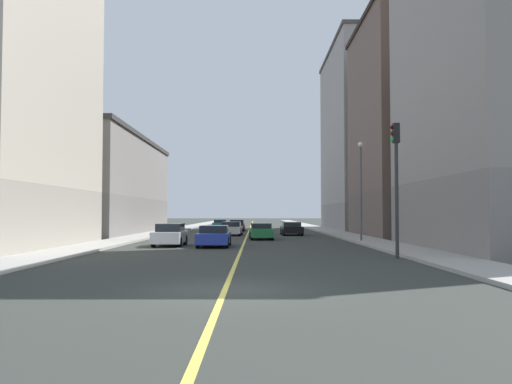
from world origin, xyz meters
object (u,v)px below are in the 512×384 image
object	(u,v)px
building_left_far	(370,139)
car_maroon	(238,225)
car_white	(172,235)
building_right_midblock	(100,186)
car_teal	(222,224)
building_left_mid	(417,127)
street_lamp_left_near	(362,180)
traffic_light_left_near	(398,171)
car_blue	(216,236)
building_left_near	(512,57)
car_green	(263,231)
car_silver	(233,229)
car_black	(293,229)

from	to	relation	value
building_left_far	car_maroon	distance (m)	20.40
car_white	building_right_midblock	bearing A→B (deg)	118.32
building_right_midblock	car_teal	xyz separation A→B (m)	(10.92, 19.67, -4.27)
car_teal	building_left_mid	bearing A→B (deg)	-53.39
street_lamp_left_near	traffic_light_left_near	bearing A→B (deg)	-94.52
building_left_mid	car_white	world-z (taller)	building_left_mid
building_right_midblock	car_teal	bearing A→B (deg)	60.97
building_right_midblock	car_blue	distance (m)	24.54
building_left_far	car_maroon	world-z (taller)	building_left_far
street_lamp_left_near	car_white	xyz separation A→B (m)	(-12.77, -3.72, -3.68)
building_right_midblock	car_white	size ratio (longest dim) A/B	6.58
building_left_near	building_left_mid	distance (m)	17.27
traffic_light_left_near	car_teal	distance (m)	49.69
building_left_near	car_blue	size ratio (longest dim) A/B	5.07
car_green	car_blue	bearing A→B (deg)	-108.21
car_green	car_silver	bearing A→B (deg)	110.30
car_silver	car_maroon	distance (m)	11.67
building_left_mid	street_lamp_left_near	size ratio (longest dim) A/B	2.80
building_left_mid	street_lamp_left_near	distance (m)	12.94
traffic_light_left_near	car_silver	size ratio (longest dim) A/B	1.45
building_left_near	car_silver	xyz separation A→B (m)	(-16.51, 19.52, -10.17)
car_black	car_blue	size ratio (longest dim) A/B	1.03
car_maroon	car_blue	world-z (taller)	car_blue
building_left_mid	car_blue	xyz separation A→B (m)	(-16.80, -14.00, -9.09)
building_right_midblock	car_green	size ratio (longest dim) A/B	5.69
car_black	car_green	distance (m)	8.39
car_teal	car_white	bearing A→B (deg)	-90.63
traffic_light_left_near	car_maroon	distance (m)	37.52
car_silver	car_green	distance (m)	7.74
building_left_near	building_left_mid	xyz separation A→B (m)	(0.00, 17.24, -1.06)
street_lamp_left_near	building_left_near	bearing A→B (deg)	-48.19
car_silver	car_black	world-z (taller)	car_silver
traffic_light_left_near	car_blue	world-z (taller)	traffic_light_left_near
car_black	car_maroon	bearing A→B (deg)	116.59
traffic_light_left_near	car_black	distance (m)	25.69
building_left_mid	car_silver	xyz separation A→B (m)	(-16.51, 2.28, -9.11)
building_left_mid	car_white	xyz separation A→B (m)	(-19.63, -13.29, -9.04)
car_maroon	building_left_mid	bearing A→B (deg)	-40.34
street_lamp_left_near	car_maroon	size ratio (longest dim) A/B	1.64
car_black	car_maroon	xyz separation A→B (m)	(-5.55, 11.08, 0.03)
street_lamp_left_near	car_black	world-z (taller)	street_lamp_left_near
building_right_midblock	car_silver	size ratio (longest dim) A/B	6.09
car_silver	car_blue	world-z (taller)	car_blue
building_left_near	building_right_midblock	xyz separation A→B (m)	(-30.12, 23.41, -5.94)
traffic_light_left_near	car_black	world-z (taller)	traffic_light_left_near
car_silver	car_teal	bearing A→B (deg)	96.51
car_silver	car_black	xyz separation A→B (m)	(5.63, 0.59, -0.01)
car_white	car_black	world-z (taller)	car_white
building_right_midblock	car_green	bearing A→B (deg)	-34.39
car_black	car_white	bearing A→B (deg)	-118.40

